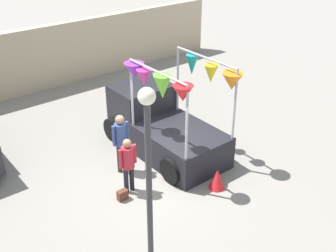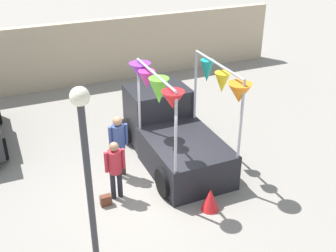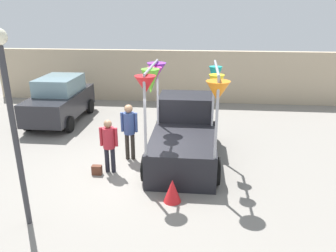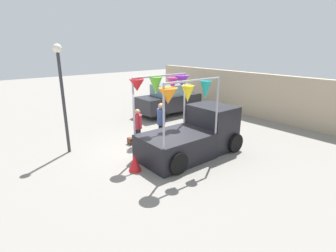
% 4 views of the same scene
% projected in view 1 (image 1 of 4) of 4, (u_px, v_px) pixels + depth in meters
% --- Properties ---
extents(ground_plane, '(60.00, 60.00, 0.00)m').
position_uv_depth(ground_plane, '(152.00, 176.00, 12.05)').
color(ground_plane, gray).
extents(vendor_truck, '(2.54, 4.17, 3.10)m').
position_uv_depth(vendor_truck, '(160.00, 122.00, 13.07)').
color(vendor_truck, black).
rests_on(vendor_truck, ground).
extents(person_customer, '(0.53, 0.34, 1.61)m').
position_uv_depth(person_customer, '(128.00, 161.00, 11.00)').
color(person_customer, black).
rests_on(person_customer, ground).
extents(person_vendor, '(0.53, 0.34, 1.80)m').
position_uv_depth(person_vendor, '(121.00, 138.00, 11.80)').
color(person_vendor, '#2D2823').
rests_on(person_vendor, ground).
extents(handbag, '(0.28, 0.16, 0.28)m').
position_uv_depth(handbag, '(123.00, 195.00, 11.06)').
color(handbag, '#592D1E').
rests_on(handbag, ground).
extents(street_lamp, '(0.32, 0.32, 4.21)m').
position_uv_depth(street_lamp, '(148.00, 162.00, 7.75)').
color(street_lamp, '#333338').
rests_on(street_lamp, ground).
extents(brick_boundary_wall, '(18.00, 0.36, 2.60)m').
position_uv_depth(brick_boundary_wall, '(33.00, 61.00, 16.91)').
color(brick_boundary_wall, tan).
rests_on(brick_boundary_wall, ground).
extents(folded_kite_bundle_crimson, '(0.51, 0.51, 0.60)m').
position_uv_depth(folded_kite_bundle_crimson, '(217.00, 179.00, 11.43)').
color(folded_kite_bundle_crimson, red).
rests_on(folded_kite_bundle_crimson, ground).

